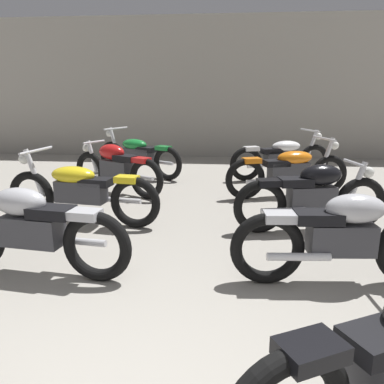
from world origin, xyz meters
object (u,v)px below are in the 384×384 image
Objects in this scene: motorcycle_left_row_1 at (31,228)px; motorcycle_left_row_3 at (116,167)px; motorcycle_left_row_2 at (80,190)px; motorcycle_right_row_3 at (289,170)px; motorcycle_left_row_4 at (138,154)px; motorcycle_right_row_4 at (282,156)px; motorcycle_right_row_1 at (342,236)px; motorcycle_right_row_2 at (312,195)px.

motorcycle_left_row_3 is at bearing 91.52° from motorcycle_left_row_1.
motorcycle_left_row_2 and motorcycle_right_row_3 have the same top height.
motorcycle_left_row_4 is 0.95× the size of motorcycle_right_row_4.
motorcycle_right_row_1 and motorcycle_right_row_2 have the same top height.
motorcycle_right_row_4 is (2.98, 3.07, 0.00)m from motorcycle_left_row_2.
motorcycle_left_row_1 is 5.39m from motorcycle_right_row_4.
motorcycle_right_row_2 is at bearing -28.29° from motorcycle_left_row_3.
motorcycle_right_row_3 reaches higher than motorcycle_left_row_1.
motorcycle_right_row_3 is at bearing -25.73° from motorcycle_left_row_4.
motorcycle_left_row_3 is at bearing 134.29° from motorcycle_right_row_1.
motorcycle_left_row_3 is 1.47m from motorcycle_left_row_4.
motorcycle_right_row_1 is 0.94× the size of motorcycle_right_row_3.
motorcycle_right_row_4 is (0.00, 3.07, -0.01)m from motorcycle_right_row_2.
motorcycle_left_row_2 is 1.11× the size of motorcycle_right_row_2.
motorcycle_left_row_4 is 3.19m from motorcycle_right_row_3.
motorcycle_right_row_3 reaches higher than motorcycle_left_row_3.
motorcycle_left_row_3 is (-0.08, 3.08, 0.00)m from motorcycle_left_row_1.
motorcycle_right_row_4 reaches higher than motorcycle_left_row_3.
motorcycle_left_row_4 is 2.92m from motorcycle_right_row_4.
motorcycle_right_row_3 is 1.01× the size of motorcycle_right_row_4.
motorcycle_right_row_1 is 3.09m from motorcycle_right_row_3.
motorcycle_right_row_3 is (-0.05, 1.67, -0.01)m from motorcycle_right_row_2.
motorcycle_right_row_1 is 1.42m from motorcycle_right_row_2.
motorcycle_left_row_1 is at bearing -178.53° from motorcycle_right_row_1.
motorcycle_right_row_1 is 0.95× the size of motorcycle_right_row_4.
motorcycle_left_row_2 is (-0.10, 1.49, -0.01)m from motorcycle_left_row_1.
motorcycle_left_row_4 is at bearing 90.63° from motorcycle_left_row_1.
motorcycle_left_row_3 is 3.31m from motorcycle_right_row_4.
motorcycle_left_row_1 and motorcycle_right_row_2 have the same top height.
motorcycle_right_row_3 is at bearing 1.63° from motorcycle_left_row_3.
motorcycle_left_row_1 is 1.00× the size of motorcycle_right_row_1.
motorcycle_left_row_2 is at bearing -134.16° from motorcycle_right_row_4.
motorcycle_left_row_1 is at bearing -86.07° from motorcycle_left_row_2.
motorcycle_right_row_3 is at bearing 48.22° from motorcycle_left_row_1.
motorcycle_right_row_2 is at bearing 89.21° from motorcycle_right_row_1.
motorcycle_left_row_3 and motorcycle_right_row_1 have the same top height.
motorcycle_left_row_4 is at bearing 89.02° from motorcycle_left_row_2.
motorcycle_left_row_4 is (0.05, 3.05, 0.00)m from motorcycle_left_row_2.
motorcycle_left_row_2 is at bearing 179.98° from motorcycle_right_row_2.
motorcycle_left_row_2 is 3.28m from motorcycle_right_row_1.
motorcycle_right_row_4 is at bearing 57.75° from motorcycle_left_row_1.
motorcycle_right_row_4 is at bearing 89.69° from motorcycle_right_row_1.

